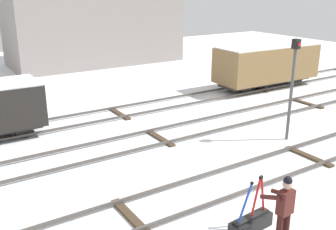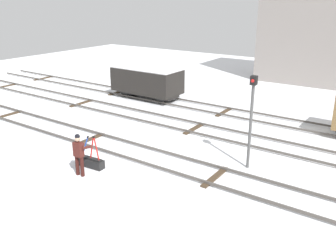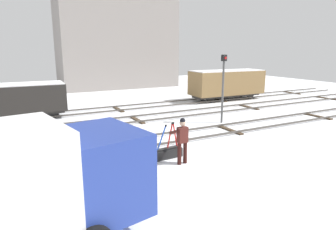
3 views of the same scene
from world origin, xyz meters
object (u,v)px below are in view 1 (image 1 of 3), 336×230
Objects in this scene: rail_worker at (284,207)px; freight_car_back_track at (267,63)px; switch_lever_frame at (251,222)px; signal_post at (293,80)px.

freight_car_back_track reaches higher than rail_worker.
signal_post is (5.47, 3.67, 2.15)m from switch_lever_frame.
signal_post is 0.61× the size of freight_car_back_track.
freight_car_back_track reaches higher than switch_lever_frame.
switch_lever_frame is at bearing 101.08° from rail_worker.
signal_post is at bearing 35.63° from rail_worker.
signal_post is 8.37m from freight_car_back_track.
freight_car_back_track is at bearing 40.98° from rail_worker.
freight_car_back_track is (5.35, 6.36, -0.97)m from signal_post.
rail_worker is 7.02m from signal_post.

